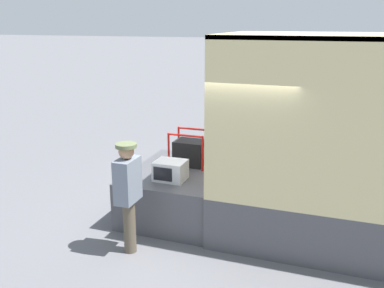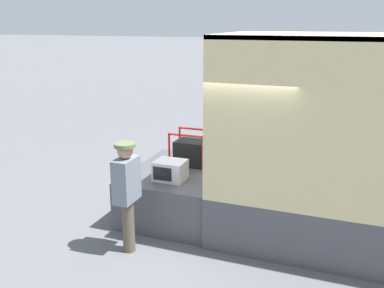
{
  "view_description": "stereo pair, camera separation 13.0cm",
  "coord_description": "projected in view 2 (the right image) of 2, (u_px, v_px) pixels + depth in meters",
  "views": [
    {
      "loc": [
        1.76,
        -6.5,
        3.29
      ],
      "look_at": [
        -0.49,
        -0.2,
        1.36
      ],
      "focal_mm": 40.0,
      "sensor_mm": 36.0,
      "label": 1
    },
    {
      "loc": [
        1.88,
        -6.46,
        3.29
      ],
      "look_at": [
        -0.49,
        -0.2,
        1.36
      ],
      "focal_mm": 40.0,
      "sensor_mm": 36.0,
      "label": 2
    }
  ],
  "objects": [
    {
      "name": "tailgate_deck",
      "position": [
        180.0,
        191.0,
        7.51
      ],
      "size": [
        1.58,
        2.03,
        0.81
      ],
      "primitive_type": "cube",
      "color": "#4C4C51",
      "rests_on": "ground"
    },
    {
      "name": "microwave",
      "position": [
        170.0,
        170.0,
        6.9
      ],
      "size": [
        0.49,
        0.42,
        0.32
      ],
      "color": "white",
      "rests_on": "tailgate_deck"
    },
    {
      "name": "worker_person",
      "position": [
        127.0,
        187.0,
        6.08
      ],
      "size": [
        0.3,
        0.44,
        1.66
      ],
      "color": "brown",
      "rests_on": "ground"
    },
    {
      "name": "portable_generator",
      "position": [
        192.0,
        152.0,
        7.6
      ],
      "size": [
        0.66,
        0.52,
        0.62
      ],
      "color": "black",
      "rests_on": "tailgate_deck"
    },
    {
      "name": "ground_plane",
      "position": [
        223.0,
        219.0,
        7.35
      ],
      "size": [
        160.0,
        160.0,
        0.0
      ],
      "primitive_type": "plane",
      "color": "slate"
    }
  ]
}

